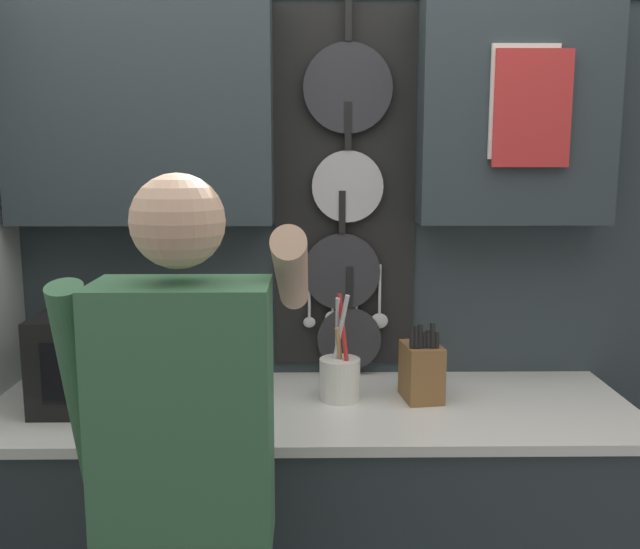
{
  "coord_description": "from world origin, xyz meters",
  "views": [
    {
      "loc": [
        0.0,
        -2.1,
        1.67
      ],
      "look_at": [
        0.03,
        0.22,
        1.28
      ],
      "focal_mm": 40.0,
      "sensor_mm": 36.0,
      "label": 1
    }
  ],
  "objects": [
    {
      "name": "microwave",
      "position": [
        -0.58,
        0.04,
        1.06
      ],
      "size": [
        0.48,
        0.38,
        0.29
      ],
      "color": "black",
      "rests_on": "base_cabinet_counter"
    },
    {
      "name": "person",
      "position": [
        -0.28,
        -0.6,
        0.97
      ],
      "size": [
        0.54,
        0.62,
        1.64
      ],
      "color": "#383842",
      "rests_on": "ground_plane"
    },
    {
      "name": "knife_block",
      "position": [
        0.35,
        0.04,
        1.01
      ],
      "size": [
        0.13,
        0.16,
        0.25
      ],
      "color": "brown",
      "rests_on": "base_cabinet_counter"
    },
    {
      "name": "base_cabinet_counter",
      "position": [
        0.0,
        -0.0,
        0.45
      ],
      "size": [
        1.98,
        0.67,
        0.91
      ],
      "color": "#2D383D",
      "rests_on": "ground_plane"
    },
    {
      "name": "utensil_crock",
      "position": [
        0.09,
        0.04,
        0.99
      ],
      "size": [
        0.13,
        0.13,
        0.34
      ],
      "color": "white",
      "rests_on": "base_cabinet_counter"
    },
    {
      "name": "back_wall_unit",
      "position": [
        -0.01,
        0.3,
        1.48
      ],
      "size": [
        2.55,
        0.23,
        2.41
      ],
      "color": "#2D383D",
      "rests_on": "ground_plane"
    }
  ]
}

